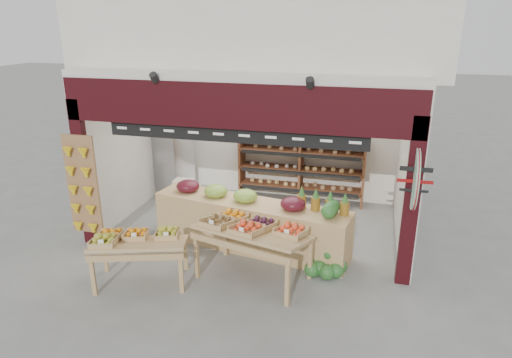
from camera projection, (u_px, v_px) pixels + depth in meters
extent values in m
plane|color=slate|center=(250.00, 234.00, 8.76)|extent=(60.00, 60.00, 0.00)
cube|color=beige|center=(277.00, 131.00, 10.35)|extent=(5.76, 0.18, 3.00)
cube|color=beige|center=(128.00, 141.00, 9.47)|extent=(0.18, 3.38, 3.00)
cube|color=beige|center=(409.00, 161.00, 8.14)|extent=(0.18, 3.38, 3.00)
cube|color=beige|center=(258.00, 68.00, 8.29)|extent=(5.76, 3.38, 0.12)
cube|color=beige|center=(272.00, 3.00, 8.92)|extent=(6.36, 4.60, 2.40)
cube|color=black|center=(231.00, 106.00, 6.92)|extent=(5.70, 0.14, 0.70)
cube|color=black|center=(84.00, 174.00, 8.01)|extent=(0.22, 0.14, 2.65)
cube|color=black|center=(411.00, 204.00, 6.70)|extent=(0.22, 0.14, 2.65)
cube|color=black|center=(232.00, 134.00, 7.10)|extent=(4.20, 0.05, 0.26)
cylinder|color=white|center=(240.00, 118.00, 7.05)|extent=(0.34, 0.05, 0.34)
cube|color=#936543|center=(83.00, 185.00, 7.99)|extent=(0.60, 0.04, 1.80)
cylinder|color=#A3CDB7|center=(415.00, 179.00, 6.48)|extent=(0.04, 0.90, 0.90)
cylinder|color=maroon|center=(415.00, 179.00, 6.46)|extent=(0.01, 0.92, 0.92)
cube|color=brown|center=(242.00, 165.00, 10.49)|extent=(0.05, 0.46, 1.46)
cube|color=brown|center=(301.00, 169.00, 10.16)|extent=(0.05, 0.46, 1.46)
cube|color=brown|center=(364.00, 174.00, 9.84)|extent=(0.05, 0.46, 1.46)
cube|color=brown|center=(300.00, 187.00, 10.30)|extent=(2.75, 0.46, 0.04)
cube|color=brown|center=(301.00, 169.00, 10.16)|extent=(2.75, 0.46, 0.04)
cube|color=brown|center=(301.00, 151.00, 10.03)|extent=(2.75, 0.46, 0.04)
cube|color=brown|center=(302.00, 137.00, 9.92)|extent=(2.75, 0.46, 0.04)
cone|color=#946230|center=(253.00, 128.00, 10.14)|extent=(0.32, 0.32, 0.28)
cone|color=#946230|center=(272.00, 129.00, 10.03)|extent=(0.32, 0.32, 0.28)
cone|color=#946230|center=(292.00, 130.00, 9.93)|extent=(0.32, 0.32, 0.28)
cone|color=#946230|center=(312.00, 132.00, 9.82)|extent=(0.32, 0.32, 0.28)
cone|color=#946230|center=(333.00, 133.00, 9.72)|extent=(0.32, 0.32, 0.28)
cone|color=#946230|center=(354.00, 134.00, 9.61)|extent=(0.32, 0.32, 0.28)
cube|color=silver|center=(170.00, 151.00, 10.59)|extent=(0.96, 0.96, 2.00)
cube|color=beige|center=(182.00, 202.00, 9.76)|extent=(0.47, 0.38, 0.38)
cube|color=beige|center=(184.00, 187.00, 9.63)|extent=(0.43, 0.35, 0.32)
cube|color=#144C24|center=(206.00, 207.00, 9.59)|extent=(0.45, 0.36, 0.32)
cube|color=beige|center=(211.00, 200.00, 9.97)|extent=(0.41, 0.33, 0.30)
cube|color=tan|center=(251.00, 225.00, 8.08)|extent=(3.60, 1.29, 0.88)
ellipsoid|color=#59141E|center=(188.00, 186.00, 8.40)|extent=(0.43, 0.39, 0.24)
ellipsoid|color=#8CB23F|center=(216.00, 191.00, 8.17)|extent=(0.43, 0.39, 0.24)
ellipsoid|color=#8CB23F|center=(245.00, 196.00, 7.94)|extent=(0.43, 0.39, 0.24)
ellipsoid|color=#59141E|center=(293.00, 204.00, 7.59)|extent=(0.43, 0.39, 0.24)
cylinder|color=olive|center=(301.00, 201.00, 7.68)|extent=(0.15, 0.15, 0.22)
cylinder|color=olive|center=(315.00, 204.00, 7.58)|extent=(0.15, 0.15, 0.22)
cylinder|color=olive|center=(330.00, 206.00, 7.48)|extent=(0.15, 0.15, 0.22)
cylinder|color=olive|center=(344.00, 209.00, 7.39)|extent=(0.15, 0.15, 0.22)
cube|color=tan|center=(140.00, 243.00, 6.95)|extent=(1.58, 1.18, 0.21)
cube|color=tan|center=(93.00, 278.00, 6.73)|extent=(0.08, 0.08, 0.56)
cube|color=tan|center=(181.00, 276.00, 6.79)|extent=(0.08, 0.08, 0.56)
cube|color=tan|center=(105.00, 256.00, 7.36)|extent=(0.08, 0.08, 0.56)
cube|color=tan|center=(186.00, 254.00, 7.43)|extent=(0.08, 0.08, 0.56)
cube|color=tan|center=(253.00, 232.00, 7.01)|extent=(1.88, 1.34, 0.25)
cube|color=tan|center=(197.00, 258.00, 7.17)|extent=(0.07, 0.07, 0.70)
cube|color=tan|center=(288.00, 284.00, 6.45)|extent=(0.07, 0.07, 0.70)
cube|color=tan|center=(226.00, 237.00, 7.86)|extent=(0.07, 0.07, 0.70)
cube|color=tan|center=(310.00, 259.00, 7.14)|extent=(0.07, 0.07, 0.70)
sphere|color=#194D1E|center=(319.00, 268.00, 7.30)|extent=(0.25, 0.25, 0.25)
sphere|color=#194D1E|center=(336.00, 270.00, 7.23)|extent=(0.25, 0.25, 0.25)
sphere|color=#194D1E|center=(321.00, 260.00, 7.54)|extent=(0.25, 0.25, 0.25)
sphere|color=#194D1E|center=(338.00, 262.00, 7.48)|extent=(0.25, 0.25, 0.25)
sphere|color=#194D1E|center=(329.00, 253.00, 7.31)|extent=(0.25, 0.25, 0.25)
sphere|color=#194D1E|center=(327.00, 272.00, 7.18)|extent=(0.25, 0.25, 0.25)
sphere|color=#194D1E|center=(315.00, 263.00, 7.44)|extent=(0.25, 0.25, 0.25)
sphere|color=#194D1E|center=(322.00, 248.00, 7.48)|extent=(0.25, 0.25, 0.25)
sphere|color=#194D1E|center=(340.00, 266.00, 7.37)|extent=(0.25, 0.25, 0.25)
sphere|color=#194D1E|center=(312.00, 270.00, 7.26)|extent=(0.25, 0.25, 0.25)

